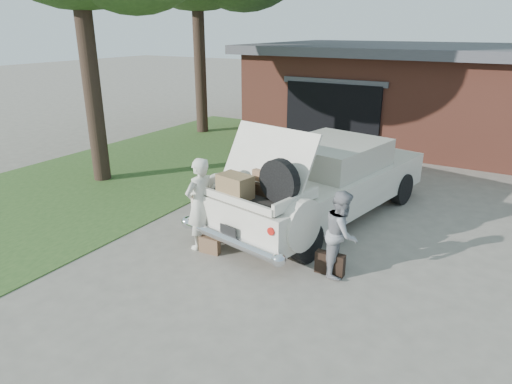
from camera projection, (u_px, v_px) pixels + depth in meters
The scene contains 8 objects.
ground at pixel (239, 260), 8.09m from camera, with size 90.00×90.00×0.00m, color gray.
grass_strip at pixel (135, 170), 13.15m from camera, with size 6.00×16.00×0.02m, color #2D4C1E.
house at pixel (434, 93), 16.32m from camera, with size 12.80×7.80×3.30m.
sedan at pixel (321, 180), 9.67m from camera, with size 3.23×5.97×2.21m.
woman_left at pixel (200, 204), 8.28m from camera, with size 0.63×0.42×1.74m, color beige.
woman_right at pixel (342, 233), 7.45m from camera, with size 0.71×0.55×1.45m, color gray.
suitcase_left at pixel (210, 245), 8.30m from camera, with size 0.39×0.12×0.30m, color brown.
suitcase_right at pixel (330, 264), 7.58m from camera, with size 0.49×0.16×0.38m, color black.
Camera 1 is at (3.93, -6.03, 3.90)m, focal length 32.00 mm.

